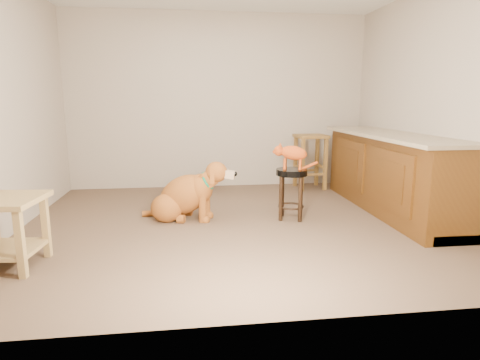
{
  "coord_description": "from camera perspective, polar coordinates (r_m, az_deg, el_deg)",
  "views": [
    {
      "loc": [
        -0.47,
        -4.18,
        1.33
      ],
      "look_at": [
        0.09,
        0.18,
        0.45
      ],
      "focal_mm": 30.0,
      "sensor_mm": 36.0,
      "label": 1
    }
  ],
  "objects": [
    {
      "name": "tabby_kitten",
      "position": [
        4.48,
        7.28,
        3.74
      ],
      "size": [
        0.51,
        0.24,
        0.32
      ],
      "rotation": [
        0.0,
        0.0,
        -0.31
      ],
      "color": "#A43C10",
      "rests_on": "padded_stool"
    },
    {
      "name": "cabinet_run",
      "position": [
        5.17,
        20.69,
        0.67
      ],
      "size": [
        0.7,
        2.56,
        0.94
      ],
      "color": "#502E0E",
      "rests_on": "ground"
    },
    {
      "name": "side_table",
      "position": [
        3.7,
        -30.42,
        -5.14
      ],
      "size": [
        0.61,
        0.61,
        0.58
      ],
      "rotation": [
        0.0,
        0.0,
        -0.1
      ],
      "color": "#9B7C48",
      "rests_on": "ground"
    },
    {
      "name": "floor",
      "position": [
        4.41,
        -0.86,
        -6.23
      ],
      "size": [
        4.5,
        4.0,
        0.01
      ],
      "primitive_type": "cube",
      "color": "brown",
      "rests_on": "ground"
    },
    {
      "name": "padded_stool",
      "position": [
        4.53,
        7.32,
        -0.52
      ],
      "size": [
        0.37,
        0.37,
        0.57
      ],
      "rotation": [
        0.0,
        0.0,
        -0.31
      ],
      "color": "black",
      "rests_on": "ground"
    },
    {
      "name": "room_shell",
      "position": [
        4.22,
        -0.93,
        16.04
      ],
      "size": [
        4.54,
        4.04,
        2.62
      ],
      "color": "#A09281",
      "rests_on": "ground"
    },
    {
      "name": "wood_stool",
      "position": [
        6.18,
        9.93,
        2.76
      ],
      "size": [
        0.46,
        0.46,
        0.82
      ],
      "rotation": [
        0.0,
        0.0,
        0.04
      ],
      "color": "brown",
      "rests_on": "ground"
    },
    {
      "name": "golden_retriever",
      "position": [
        4.56,
        -7.78,
        -2.28
      ],
      "size": [
        1.08,
        0.64,
        0.71
      ],
      "rotation": [
        0.0,
        0.0,
        -0.28
      ],
      "color": "brown",
      "rests_on": "ground"
    }
  ]
}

